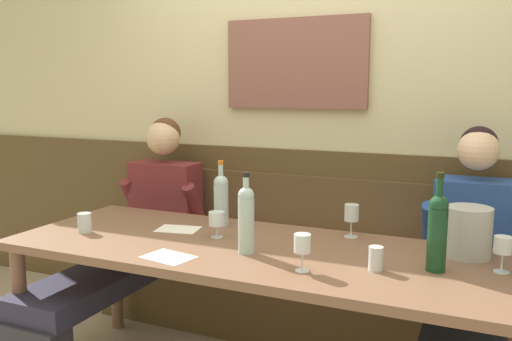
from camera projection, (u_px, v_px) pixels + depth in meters
name	position (u px, v px, depth m)	size (l,w,h in m)	color
room_wall_back	(321.00, 98.00, 3.18)	(6.80, 0.12, 2.80)	beige
wood_wainscot_panel	(316.00, 239.00, 3.26)	(6.80, 0.03, 1.09)	brown
wall_bench	(304.00, 292.00, 3.11)	(2.63, 0.42, 0.94)	brown
dining_table	(256.00, 263.00, 2.43)	(2.33, 0.85, 0.75)	brown
person_center_left_seat	(131.00, 235.00, 3.09)	(0.54, 1.29, 1.28)	#2B2931
person_right_seat	(469.00, 277.00, 2.38)	(0.48, 1.29, 1.28)	#302B33
ice_bucket	(468.00, 232.00, 2.26)	(0.19, 0.19, 0.22)	#B5B6B5
wine_bottle_green_tall	(246.00, 217.00, 2.30)	(0.07, 0.07, 0.36)	#ADC7C2
wine_bottle_amber_mid	(221.00, 198.00, 2.78)	(0.08, 0.08, 0.34)	#AFCAC8
wine_bottle_clear_water	(437.00, 230.00, 2.07)	(0.08, 0.08, 0.39)	#163E22
wine_glass_right_end	(352.00, 214.00, 2.55)	(0.07, 0.07, 0.16)	silver
wine_glass_left_end	(503.00, 247.00, 2.06)	(0.07, 0.07, 0.14)	silver
wine_glass_mid_left	(302.00, 245.00, 2.07)	(0.07, 0.07, 0.15)	silver
wine_glass_center_front	(217.00, 220.00, 2.55)	(0.08, 0.08, 0.13)	silver
water_tumbler_left	(85.00, 223.00, 2.65)	(0.07, 0.07, 0.10)	silver
water_tumbler_right	(376.00, 259.00, 2.09)	(0.06, 0.06, 0.10)	silver
tasting_sheet_left_guest	(178.00, 229.00, 2.71)	(0.21, 0.15, 0.00)	white
tasting_sheet_right_guest	(168.00, 257.00, 2.26)	(0.21, 0.15, 0.00)	white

